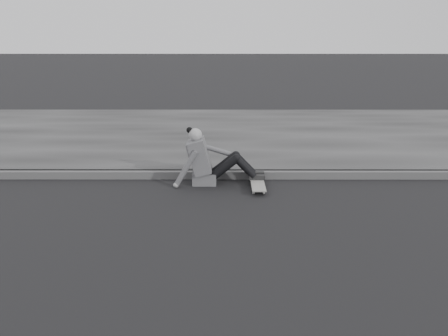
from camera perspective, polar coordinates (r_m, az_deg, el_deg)
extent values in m
plane|color=black|center=(5.69, 14.33, -8.77)|extent=(80.00, 80.00, 0.00)
cube|color=#4A4A4A|center=(8.03, 10.00, -0.74)|extent=(24.00, 0.16, 0.12)
cube|color=#323232|center=(10.93, 7.37, 3.80)|extent=(24.00, 6.00, 0.12)
cylinder|color=#A8A9A3|center=(7.19, 3.40, -2.78)|extent=(0.03, 0.05, 0.05)
cylinder|color=#A8A9A3|center=(7.20, 4.59, -2.77)|extent=(0.03, 0.05, 0.05)
cylinder|color=#A8A9A3|center=(7.68, 3.18, -1.54)|extent=(0.03, 0.05, 0.05)
cylinder|color=#A8A9A3|center=(7.69, 4.30, -1.53)|extent=(0.03, 0.05, 0.05)
cube|color=#323235|center=(7.18, 4.00, -2.56)|extent=(0.16, 0.04, 0.03)
cube|color=#323235|center=(7.68, 3.74, -1.34)|extent=(0.16, 0.04, 0.03)
cube|color=gray|center=(7.42, 3.87, -1.75)|extent=(0.20, 0.78, 0.02)
cube|color=#545457|center=(7.65, -2.24, -1.11)|extent=(0.36, 0.34, 0.18)
cube|color=#545457|center=(7.56, -2.80, 1.36)|extent=(0.37, 0.40, 0.57)
cube|color=#545457|center=(7.54, -3.80, 2.24)|extent=(0.14, 0.30, 0.20)
cylinder|color=#9A9A9A|center=(7.51, -3.20, 3.13)|extent=(0.09, 0.09, 0.08)
sphere|color=#9A9A9A|center=(7.49, -3.29, 3.80)|extent=(0.20, 0.20, 0.20)
sphere|color=black|center=(7.50, -3.98, 4.36)|extent=(0.09, 0.09, 0.09)
cylinder|color=black|center=(7.50, 0.12, 0.11)|extent=(0.43, 0.13, 0.39)
cylinder|color=black|center=(7.68, 0.12, 0.48)|extent=(0.43, 0.13, 0.39)
cylinder|color=black|center=(7.51, 2.41, 0.08)|extent=(0.35, 0.11, 0.36)
cylinder|color=black|center=(7.68, 2.36, 0.44)|extent=(0.35, 0.11, 0.36)
sphere|color=black|center=(7.47, 1.39, 1.11)|extent=(0.13, 0.13, 0.13)
sphere|color=black|center=(7.64, 1.36, 1.46)|extent=(0.13, 0.13, 0.13)
cube|color=black|center=(7.56, 3.80, -1.07)|extent=(0.24, 0.08, 0.07)
cube|color=black|center=(7.74, 3.72, -0.68)|extent=(0.24, 0.08, 0.07)
cylinder|color=#545457|center=(7.41, -4.41, -0.10)|extent=(0.38, 0.08, 0.58)
sphere|color=#9A9A9A|center=(7.48, -5.52, -1.96)|extent=(0.08, 0.08, 0.08)
cylinder|color=#545457|center=(7.69, -0.96, 2.09)|extent=(0.48, 0.08, 0.21)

